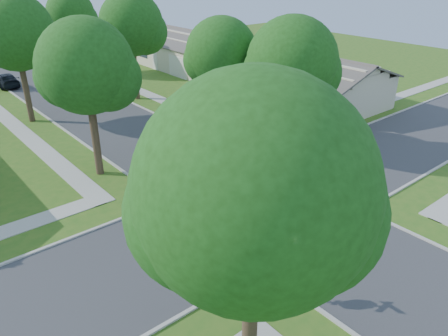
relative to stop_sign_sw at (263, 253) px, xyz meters
name	(u,v)px	position (x,y,z in m)	size (l,w,h in m)	color
ground	(263,207)	(4.70, 4.70, -2.03)	(100.00, 100.00, 0.00)	#315F1A
road_ns	(263,207)	(4.70, 4.70, -2.03)	(7.00, 100.00, 0.02)	#333335
sidewalk_ne	(125,85)	(10.80, 30.70, -2.01)	(1.20, 40.00, 0.04)	#9E9B91
driveway	(272,132)	(12.60, 11.80, -2.01)	(8.80, 3.60, 0.05)	#9E9B91
stop_sign_sw	(263,253)	(0.00, 0.00, 0.00)	(1.05, 0.80, 2.98)	gray
stop_sign_ne	(265,125)	(9.40, 9.40, 0.00)	(1.05, 0.80, 2.98)	gray
tree_e_near	(222,57)	(9.45, 13.71, 3.61)	(4.97, 4.80, 8.28)	#38281C
tree_e_mid	(132,27)	(9.46, 25.71, 4.22)	(5.59, 5.40, 9.21)	#38281C
tree_e_far	(71,16)	(9.45, 38.71, 3.95)	(5.17, 5.00, 8.72)	#38281C
tree_w_near	(87,71)	(0.06, 13.71, 4.08)	(5.38, 5.20, 8.97)	#38281C
tree_w_mid	(16,36)	(0.06, 25.71, 4.46)	(5.80, 5.60, 9.56)	#38281C
tree_sw_corner	(256,200)	(-2.74, -2.29, 4.23)	(6.21, 6.00, 9.55)	#38281C
tree_ne_corner	(292,66)	(11.06, 8.91, 3.56)	(5.80, 5.60, 8.66)	#38281C
house_ne_near	(305,83)	(20.69, 15.70, -0.51)	(8.42, 13.60, 4.23)	beige
house_ne_far	(187,53)	(20.69, 33.70, -0.51)	(8.42, 13.60, 4.23)	beige
car_driveway	(238,123)	(10.70, 13.40, -1.31)	(1.52, 4.37, 1.44)	maroon
car_curb_east	(94,85)	(7.30, 30.08, -1.32)	(1.68, 4.17, 1.42)	black
car_curb_west	(6,80)	(1.50, 37.72, -1.39)	(1.79, 4.41, 1.28)	black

